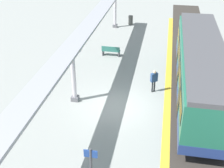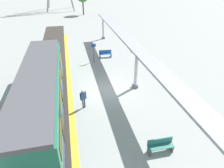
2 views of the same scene
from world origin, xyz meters
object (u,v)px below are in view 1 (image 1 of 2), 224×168
at_px(canopy_pillar_second, 73,75).
at_px(bench_near_end, 111,51).
at_px(train_near_carriage, 200,69).
at_px(platform_info_sign, 91,165).
at_px(passenger_waiting_near_edge, 154,79).
at_px(canopy_pillar_nearest, 115,10).
at_px(trash_bin, 131,20).

bearing_deg(canopy_pillar_second, bench_near_end, -97.50).
xyz_separation_m(train_near_carriage, platform_info_sign, (4.80, 8.63, -0.50)).
height_order(canopy_pillar_second, passenger_waiting_near_edge, canopy_pillar_second).
distance_m(canopy_pillar_nearest, platform_info_sign, 21.09).
distance_m(canopy_pillar_second, platform_info_sign, 7.10).
distance_m(train_near_carriage, canopy_pillar_nearest, 14.40).
xyz_separation_m(bench_near_end, platform_info_sign, (-1.78, 13.66, 0.89)).
bearing_deg(canopy_pillar_second, trash_bin, -95.42).
distance_m(canopy_pillar_nearest, trash_bin, 2.28).
distance_m(canopy_pillar_nearest, passenger_waiting_near_edge, 13.30).
height_order(bench_near_end, passenger_waiting_near_edge, passenger_waiting_near_edge).
bearing_deg(platform_info_sign, bench_near_end, -82.58).
height_order(canopy_pillar_nearest, platform_info_sign, canopy_pillar_nearest).
xyz_separation_m(canopy_pillar_nearest, trash_bin, (-1.47, -1.15, -1.30)).
xyz_separation_m(train_near_carriage, canopy_pillar_nearest, (7.52, -12.28, -0.05)).
height_order(train_near_carriage, passenger_waiting_near_edge, train_near_carriage).
distance_m(train_near_carriage, canopy_pillar_second, 7.80).
xyz_separation_m(train_near_carriage, trash_bin, (6.05, -13.43, -1.35)).
height_order(trash_bin, platform_info_sign, platform_info_sign).
bearing_deg(passenger_waiting_near_edge, canopy_pillar_nearest, -69.06).
relative_size(train_near_carriage, trash_bin, 13.80).
bearing_deg(canopy_pillar_nearest, platform_info_sign, 97.40).
relative_size(bench_near_end, trash_bin, 1.58).
xyz_separation_m(canopy_pillar_second, passenger_waiting_near_edge, (-4.74, -1.97, -0.80)).
xyz_separation_m(canopy_pillar_nearest, platform_info_sign, (-2.71, 20.91, -0.45)).
relative_size(train_near_carriage, bench_near_end, 8.74).
bearing_deg(trash_bin, passenger_waiting_near_edge, 103.58).
xyz_separation_m(canopy_pillar_nearest, bench_near_end, (-0.94, 7.25, -1.34)).
height_order(bench_near_end, platform_info_sign, platform_info_sign).
bearing_deg(train_near_carriage, canopy_pillar_second, 15.49).
relative_size(canopy_pillar_second, platform_info_sign, 1.59).
xyz_separation_m(train_near_carriage, canopy_pillar_second, (7.52, 2.08, -0.05)).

